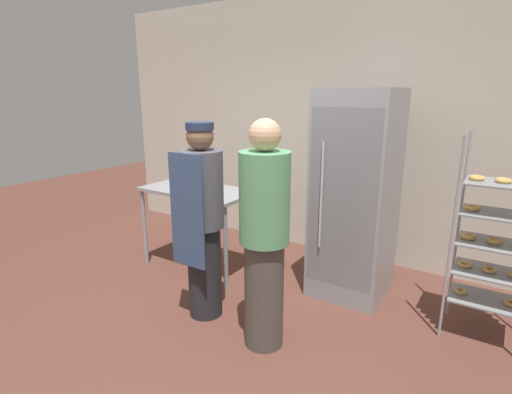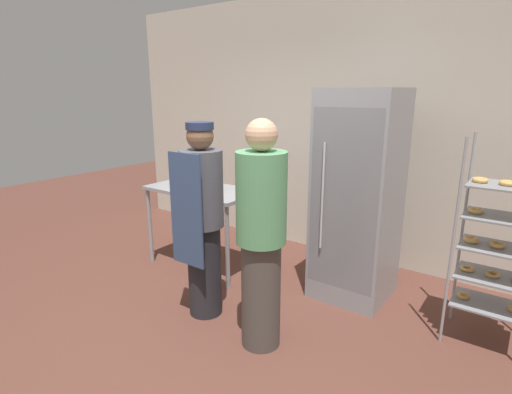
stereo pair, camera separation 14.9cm
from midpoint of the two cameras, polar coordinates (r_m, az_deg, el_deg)
ground_plane at (r=3.30m, az=-8.78°, el=-20.61°), size 14.00×14.00×0.00m
back_wall at (r=4.77m, az=10.36°, el=9.79°), size 6.40×0.12×3.01m
refrigerator at (r=3.80m, az=12.88°, el=0.19°), size 0.67×0.72×1.94m
baking_rack at (r=3.50m, az=29.79°, el=-5.51°), size 0.56×0.43×1.61m
prep_counter at (r=4.35m, az=-9.24°, el=-0.21°), size 1.22×0.62×0.90m
donut_box at (r=4.10m, az=-8.61°, el=1.08°), size 0.27×0.22×0.27m
blender_pitcher at (r=4.43m, az=-8.20°, el=3.00°), size 0.14×0.14×0.25m
person_baker at (r=3.37m, az=-8.91°, el=-3.24°), size 0.35×0.37×1.67m
person_customer at (r=2.92m, az=-0.27°, el=-5.64°), size 0.37×0.37×1.73m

